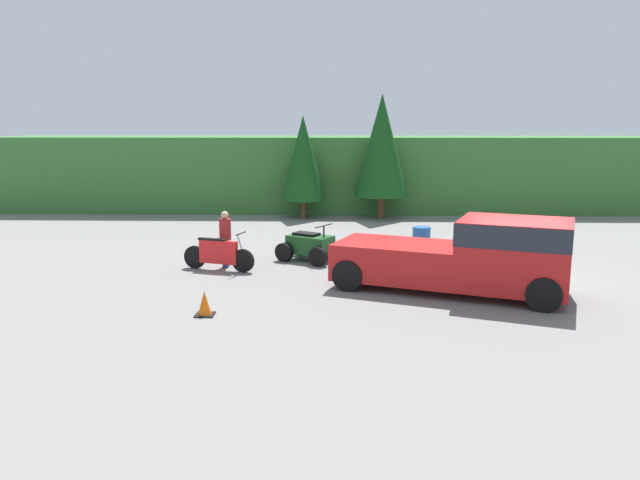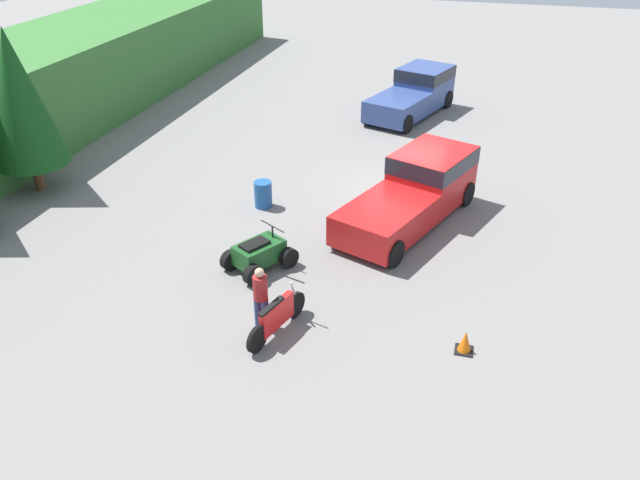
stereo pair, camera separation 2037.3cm
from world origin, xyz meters
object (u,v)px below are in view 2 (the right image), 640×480
at_px(pickup_truck_red, 417,188).
at_px(pickup_truck_second, 415,91).
at_px(quad_atv, 259,254).
at_px(rider_person, 261,296).
at_px(steel_barrel, 263,194).
at_px(dirt_bike, 277,317).
at_px(traffic_cone, 465,342).

xyz_separation_m(pickup_truck_red, pickup_truck_second, (10.24, 1.45, -0.00)).
relative_size(pickup_truck_second, quad_atv, 2.53).
distance_m(rider_person, steel_barrel, 6.41).
xyz_separation_m(pickup_truck_red, dirt_bike, (-6.76, 2.32, -0.53)).
distance_m(quad_atv, rider_person, 2.67).
xyz_separation_m(quad_atv, steel_barrel, (3.57, 1.19, -0.00)).
bearing_deg(traffic_cone, pickup_truck_second, 11.85).
bearing_deg(steel_barrel, quad_atv, -161.65).
relative_size(pickup_truck_second, dirt_bike, 2.58).
height_order(pickup_truck_red, steel_barrel, pickup_truck_red).
xyz_separation_m(quad_atv, traffic_cone, (-2.07, -5.72, -0.19)).
relative_size(quad_atv, steel_barrel, 2.49).
height_order(pickup_truck_red, pickup_truck_second, same).
bearing_deg(dirt_bike, quad_atv, 45.35).
distance_m(quad_atv, traffic_cone, 6.08).
bearing_deg(quad_atv, steel_barrel, 49.08).
bearing_deg(traffic_cone, pickup_truck_red, 17.79).
distance_m(pickup_truck_red, traffic_cone, 6.61).
relative_size(dirt_bike, traffic_cone, 3.91).
bearing_deg(pickup_truck_red, rider_person, 178.40).
xyz_separation_m(rider_person, steel_barrel, (6.02, 2.15, -0.46)).
distance_m(dirt_bike, quad_atv, 2.93).
xyz_separation_m(pickup_truck_second, traffic_cone, (-16.49, -3.46, -0.75)).
bearing_deg(pickup_truck_second, traffic_cone, -149.27).
bearing_deg(pickup_truck_red, traffic_cone, -141.27).
xyz_separation_m(pickup_truck_second, quad_atv, (-14.42, 2.26, -0.55)).
xyz_separation_m(rider_person, traffic_cone, (0.38, -4.76, -0.65)).
height_order(quad_atv, rider_person, rider_person).
relative_size(pickup_truck_red, traffic_cone, 11.02).
relative_size(pickup_truck_red, steel_barrel, 6.89).
bearing_deg(dirt_bike, steel_barrel, 39.72).
height_order(dirt_bike, rider_person, rider_person).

